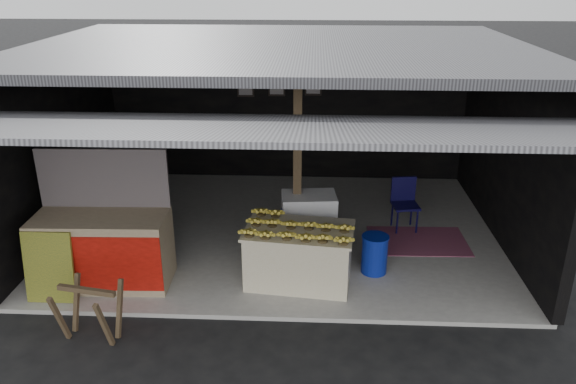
# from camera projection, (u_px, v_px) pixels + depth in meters

# --- Properties ---
(ground) EXTENTS (80.00, 80.00, 0.00)m
(ground) POSITION_uv_depth(u_px,v_px,m) (267.00, 321.00, 6.91)
(ground) COLOR black
(ground) RESTS_ON ground
(concrete_slab) EXTENTS (7.00, 5.00, 0.06)m
(concrete_slab) POSITION_uv_depth(u_px,v_px,m) (280.00, 230.00, 9.22)
(concrete_slab) COLOR gray
(concrete_slab) RESTS_ON ground
(shophouse) EXTENTS (7.40, 7.29, 3.02)m
(shophouse) POSITION_uv_depth(u_px,v_px,m) (281.00, 101.00, 8.73)
(shophouse) COLOR black
(shophouse) RESTS_ON ground
(banana_table) EXTENTS (1.52, 1.04, 0.78)m
(banana_table) POSITION_uv_depth(u_px,v_px,m) (299.00, 255.00, 7.53)
(banana_table) COLOR beige
(banana_table) RESTS_ON concrete_slab
(banana_pile) EXTENTS (1.40, 0.94, 0.16)m
(banana_pile) POSITION_uv_depth(u_px,v_px,m) (299.00, 224.00, 7.35)
(banana_pile) COLOR gold
(banana_pile) RESTS_ON banana_table
(white_crate) EXTENTS (0.84, 0.62, 0.88)m
(white_crate) POSITION_uv_depth(u_px,v_px,m) (309.00, 222.00, 8.39)
(white_crate) COLOR white
(white_crate) RESTS_ON concrete_slab
(neighbor_stall) EXTENTS (1.76, 0.83, 1.79)m
(neighbor_stall) POSITION_uv_depth(u_px,v_px,m) (103.00, 246.00, 7.47)
(neighbor_stall) COLOR #998466
(neighbor_stall) RESTS_ON concrete_slab
(green_signboard) EXTENTS (0.63, 0.17, 0.94)m
(green_signboard) POSITION_uv_depth(u_px,v_px,m) (49.00, 268.00, 7.07)
(green_signboard) COLOR black
(green_signboard) RESTS_ON concrete_slab
(sawhorse) EXTENTS (0.71, 0.70, 0.69)m
(sawhorse) POSITION_uv_depth(u_px,v_px,m) (89.00, 307.00, 6.43)
(sawhorse) COLOR brown
(sawhorse) RESTS_ON ground
(water_barrel) EXTENTS (0.36, 0.36, 0.53)m
(water_barrel) POSITION_uv_depth(u_px,v_px,m) (374.00, 255.00, 7.81)
(water_barrel) COLOR navy
(water_barrel) RESTS_ON concrete_slab
(plastic_chair) EXTENTS (0.45, 0.45, 0.85)m
(plastic_chair) POSITION_uv_depth(u_px,v_px,m) (404.00, 199.00, 9.06)
(plastic_chair) COLOR #0C0935
(plastic_chair) RESTS_ON concrete_slab
(magenta_rug) EXTENTS (1.52, 1.03, 0.01)m
(magenta_rug) POSITION_uv_depth(u_px,v_px,m) (418.00, 241.00, 8.77)
(magenta_rug) COLOR maroon
(magenta_rug) RESTS_ON concrete_slab
(picture_frames) EXTENTS (1.62, 0.04, 0.46)m
(picture_frames) POSITION_uv_depth(u_px,v_px,m) (278.00, 85.00, 10.72)
(picture_frames) COLOR black
(picture_frames) RESTS_ON shophouse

